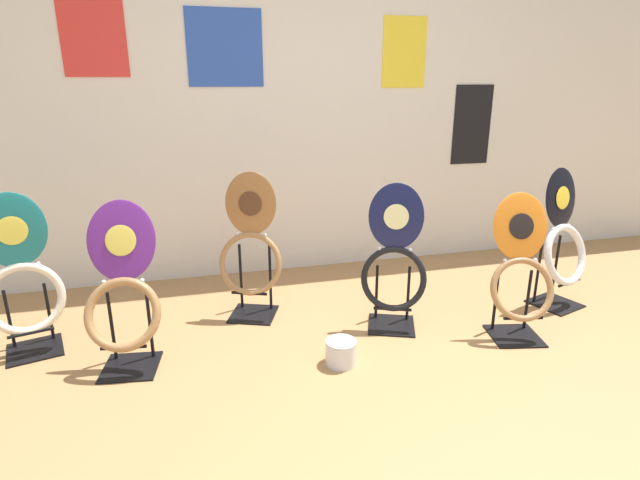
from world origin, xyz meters
name	(u,v)px	position (x,y,z in m)	size (l,w,h in m)	color
ground_plane	(459,460)	(0.00, 0.00, 0.00)	(14.00, 14.00, 0.00)	#A37547
wall_back	(316,101)	(0.00, 2.30, 1.30)	(8.00, 0.07, 2.60)	silver
toilet_seat_display_orange_sun	(521,273)	(0.83, 0.85, 0.40)	(0.40, 0.36, 0.84)	black
toilet_seat_display_purple_note	(123,298)	(-1.33, 1.06, 0.39)	(0.40, 0.36, 0.87)	black
toilet_seat_display_jazz_black	(563,244)	(1.37, 1.15, 0.43)	(0.44, 0.35, 0.92)	black
toilet_seat_display_teal_sax	(22,284)	(-1.87, 1.36, 0.41)	(0.42, 0.34, 0.90)	black
toilet_seat_display_navy_moon	(394,264)	(0.18, 1.14, 0.40)	(0.42, 0.36, 0.88)	black
toilet_seat_display_woodgrain	(251,252)	(-0.63, 1.50, 0.43)	(0.42, 0.36, 0.92)	black
paint_can	(341,351)	(-0.25, 0.80, 0.07)	(0.17, 0.17, 0.14)	silver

